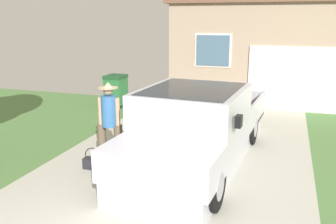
% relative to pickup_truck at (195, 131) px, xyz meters
% --- Properties ---
extents(pickup_truck, '(2.20, 5.43, 1.61)m').
position_rel_pickup_truck_xyz_m(pickup_truck, '(0.00, 0.00, 0.00)').
color(pickup_truck, silver).
rests_on(pickup_truck, ground).
extents(person_with_hat, '(0.51, 0.38, 1.69)m').
position_rel_pickup_truck_xyz_m(person_with_hat, '(-1.62, -0.50, 0.18)').
color(person_with_hat, brown).
rests_on(person_with_hat, ground).
extents(handbag, '(0.39, 0.17, 0.44)m').
position_rel_pickup_truck_xyz_m(handbag, '(-1.85, -0.81, -0.59)').
color(handbag, '#232328').
rests_on(handbag, ground).
extents(house_with_garage, '(8.47, 6.63, 4.28)m').
position_rel_pickup_truck_xyz_m(house_with_garage, '(1.77, 8.53, 1.44)').
color(house_with_garage, tan).
rests_on(house_with_garage, ground).
extents(wheeled_trash_bin, '(0.60, 0.72, 1.07)m').
position_rel_pickup_truck_xyz_m(wheeled_trash_bin, '(-3.75, 4.09, -0.14)').
color(wheeled_trash_bin, '#286B38').
rests_on(wheeled_trash_bin, ground).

